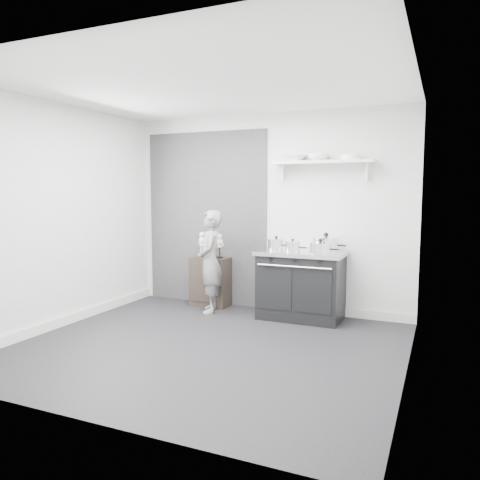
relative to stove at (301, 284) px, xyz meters
The scene contains 15 objects.
ground 1.65m from the stove, 112.02° to the right, with size 4.00×4.00×0.00m, color black.
room_shell 1.91m from the stove, 117.34° to the right, with size 4.02×3.62×2.71m.
wall_shelf 1.59m from the stove, 44.70° to the left, with size 1.30×0.26×0.24m.
stove is the anchor object (origin of this frame).
side_cabinet 1.40m from the stove, behind, with size 0.54×0.32×0.70m, color black.
child 1.27m from the stove, behind, with size 0.51×0.33×1.39m, color slate.
pot_front_left 0.61m from the stove, 167.85° to the right, with size 0.31×0.22×0.19m.
pot_back_right 0.61m from the stove, 14.71° to the left, with size 0.43×0.34×0.24m.
pot_front_right 0.62m from the stove, 33.49° to the right, with size 0.36×0.28×0.19m.
pot_front_center 0.54m from the stove, 115.52° to the right, with size 0.28×0.19×0.17m.
skeleton_full 1.59m from the stove, behind, with size 0.12×0.07×0.42m, color silver, non-canonical shape.
skeleton_torso 1.32m from the stove, behind, with size 0.11×0.07×0.39m, color silver, non-canonical shape.
bowl_large 1.65m from the stove, 132.33° to the left, with size 0.32×0.32×0.08m, color white.
bowl_small 1.65m from the stove, 53.25° to the left, with size 0.27×0.27×0.08m, color white.
plate_stack 1.73m from the stove, 19.08° to the left, with size 0.24×0.24×0.06m, color white.
Camera 1 is at (2.26, -4.30, 1.65)m, focal length 35.00 mm.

